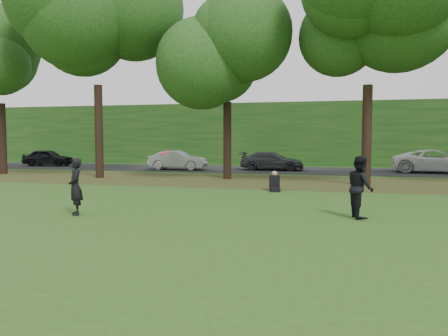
# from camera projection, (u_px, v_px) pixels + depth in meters

# --- Properties ---
(ground) EXTENTS (120.00, 120.00, 0.00)m
(ground) POSITION_uv_depth(u_px,v_px,m) (207.00, 242.00, 9.29)
(ground) COLOR #2F4F18
(ground) RESTS_ON ground
(leaf_litter) EXTENTS (60.00, 7.00, 0.01)m
(leaf_litter) POSITION_uv_depth(u_px,v_px,m) (281.00, 182.00, 21.85)
(leaf_litter) COLOR #413117
(leaf_litter) RESTS_ON ground
(street) EXTENTS (70.00, 7.00, 0.02)m
(street) POSITION_uv_depth(u_px,v_px,m) (295.00, 170.00, 29.59)
(street) COLOR black
(street) RESTS_ON ground
(far_hedge) EXTENTS (70.00, 3.00, 5.00)m
(far_hedge) POSITION_uv_depth(u_px,v_px,m) (302.00, 134.00, 35.21)
(far_hedge) COLOR #134417
(far_hedge) RESTS_ON ground
(player_left) EXTENTS (0.68, 0.71, 1.63)m
(player_left) POSITION_uv_depth(u_px,v_px,m) (75.00, 187.00, 12.47)
(player_left) COLOR black
(player_left) RESTS_ON ground
(player_right) EXTENTS (0.85, 0.98, 1.72)m
(player_right) POSITION_uv_depth(u_px,v_px,m) (360.00, 187.00, 12.01)
(player_right) COLOR black
(player_right) RESTS_ON ground
(parked_cars) EXTENTS (37.09, 3.60, 1.44)m
(parked_cars) POSITION_uv_depth(u_px,v_px,m) (313.00, 161.00, 28.74)
(parked_cars) COLOR black
(parked_cars) RESTS_ON street
(frisbee) EXTENTS (0.27, 0.29, 0.17)m
(frisbee) POSITION_uv_depth(u_px,v_px,m) (165.00, 153.00, 12.29)
(frisbee) COLOR #DB124C
(frisbee) RESTS_ON ground
(seated_person) EXTENTS (0.56, 0.80, 0.83)m
(seated_person) POSITION_uv_depth(u_px,v_px,m) (275.00, 183.00, 18.16)
(seated_person) COLOR black
(seated_person) RESTS_ON ground
(tree_line) EXTENTS (55.30, 7.90, 12.31)m
(tree_line) POSITION_uv_depth(u_px,v_px,m) (275.00, 22.00, 21.33)
(tree_line) COLOR black
(tree_line) RESTS_ON ground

